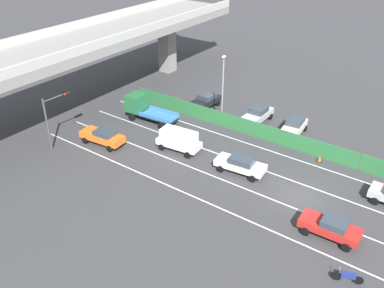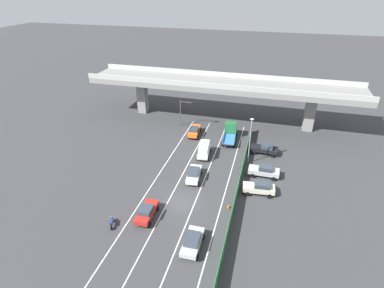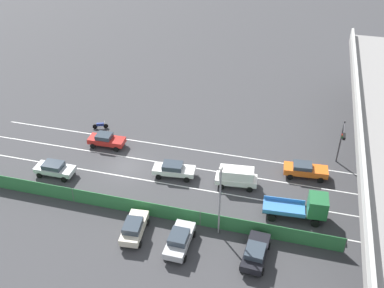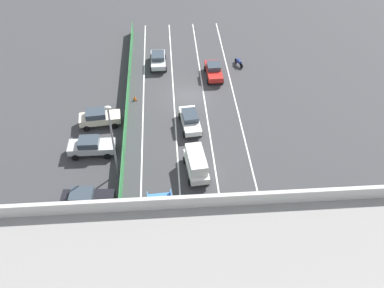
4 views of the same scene
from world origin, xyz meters
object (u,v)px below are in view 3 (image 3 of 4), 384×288
(car_sedan_white, at_px, (174,169))
(street_lamp, at_px, (220,195))
(parked_wagon_silver, at_px, (179,240))
(traffic_light, at_px, (342,139))
(flatbed_truck_blue, at_px, (307,207))
(parked_sedan_cream, at_px, (134,228))
(car_sedan_red, at_px, (106,140))
(motorcycle, at_px, (100,125))
(car_van_white, at_px, (236,176))
(traffic_cone, at_px, (108,200))
(car_taxi_orange, at_px, (305,170))
(car_sedan_silver, at_px, (55,168))
(parked_sedan_dark, at_px, (256,252))

(car_sedan_white, bearing_deg, street_lamp, 42.36)
(parked_wagon_silver, distance_m, traffic_light, 21.14)
(street_lamp, bearing_deg, flatbed_truck_blue, 117.89)
(parked_sedan_cream, bearing_deg, car_sedan_red, -146.69)
(car_sedan_white, distance_m, motorcycle, 13.65)
(parked_wagon_silver, bearing_deg, traffic_light, 139.70)
(car_van_white, bearing_deg, parked_wagon_silver, -18.56)
(traffic_cone, bearing_deg, street_lamp, 83.94)
(car_sedan_white, xyz_separation_m, traffic_cone, (5.89, -5.11, -0.58))
(car_sedan_red, distance_m, car_taxi_orange, 23.11)
(car_sedan_silver, xyz_separation_m, car_taxi_orange, (-6.77, 26.21, 0.02))
(car_sedan_silver, xyz_separation_m, parked_wagon_silver, (6.60, 16.00, 0.06))
(car_van_white, distance_m, parked_sedan_dark, 10.18)
(parked_sedan_cream, bearing_deg, car_sedan_white, 174.33)
(car_van_white, height_order, motorcycle, car_van_white)
(motorcycle, bearing_deg, parked_sedan_dark, 53.43)
(car_sedan_silver, distance_m, flatbed_truck_blue, 26.75)
(flatbed_truck_blue, bearing_deg, car_sedan_silver, -89.67)
(parked_wagon_silver, bearing_deg, car_sedan_silver, -112.40)
(traffic_light, distance_m, traffic_cone, 25.47)
(traffic_light, bearing_deg, car_taxi_orange, -51.99)
(car_sedan_silver, xyz_separation_m, traffic_cone, (2.71, 7.40, -0.57))
(flatbed_truck_blue, distance_m, traffic_cone, 19.59)
(parked_wagon_silver, xyz_separation_m, street_lamp, (-2.65, 3.00, 3.69))
(flatbed_truck_blue, xyz_separation_m, parked_sedan_cream, (6.40, -15.18, -0.43))
(car_sedan_white, xyz_separation_m, car_sedan_silver, (3.18, -12.51, -0.01))
(motorcycle, height_order, traffic_cone, motorcycle)
(car_sedan_red, bearing_deg, parked_sedan_cream, 33.31)
(car_sedan_silver, xyz_separation_m, street_lamp, (3.95, 19.00, 3.75))
(car_van_white, height_order, parked_sedan_cream, car_van_white)
(car_sedan_white, xyz_separation_m, motorcycle, (-6.89, -11.78, -0.43))
(car_sedan_white, distance_m, car_van_white, 6.83)
(parked_sedan_cream, relative_size, street_lamp, 0.57)
(flatbed_truck_blue, relative_size, street_lamp, 0.79)
(car_van_white, height_order, parked_wagon_silver, car_van_white)
(street_lamp, bearing_deg, car_taxi_orange, 146.06)
(car_sedan_white, bearing_deg, traffic_cone, -40.93)
(street_lamp, bearing_deg, car_sedan_white, -137.64)
(flatbed_truck_blue, height_order, motorcycle, flatbed_truck_blue)
(car_taxi_orange, distance_m, parked_wagon_silver, 16.82)
(car_sedan_red, xyz_separation_m, car_sedan_silver, (6.63, -3.11, 0.00))
(parked_sedan_cream, distance_m, street_lamp, 8.60)
(parked_sedan_cream, bearing_deg, traffic_light, 130.98)
(car_taxi_orange, bearing_deg, parked_wagon_silver, -37.38)
(parked_sedan_cream, bearing_deg, flatbed_truck_blue, 112.85)
(car_sedan_silver, relative_size, flatbed_truck_blue, 0.71)
(car_van_white, bearing_deg, flatbed_truck_blue, 67.00)
(car_sedan_silver, xyz_separation_m, car_van_white, (-3.30, 19.33, 0.33))
(parked_sedan_cream, relative_size, traffic_cone, 6.57)
(traffic_light, height_order, traffic_cone, traffic_light)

